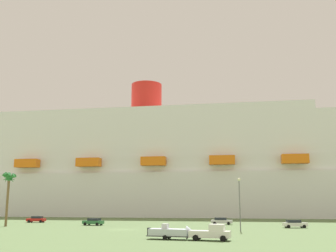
{
  "coord_description": "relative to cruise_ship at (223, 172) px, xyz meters",
  "views": [
    {
      "loc": [
        19.66,
        -76.11,
        5.36
      ],
      "look_at": [
        4.36,
        31.88,
        25.7
      ],
      "focal_mm": 42.95,
      "sensor_mm": 36.0,
      "label": 1
    }
  ],
  "objects": [
    {
      "name": "parked_car_red_hatchback",
      "position": [
        -46.15,
        -46.91,
        -14.38
      ],
      "size": [
        4.66,
        2.34,
        1.58
      ],
      "color": "red",
      "rests_on": "ground_plane"
    },
    {
      "name": "parked_car_silver_sedan",
      "position": [
        -0.19,
        -49.29,
        -14.38
      ],
      "size": [
        4.91,
        2.35,
        1.58
      ],
      "color": "silver",
      "rests_on": "ground_plane"
    },
    {
      "name": "ground_plane",
      "position": [
        -18.78,
        -38.03,
        -15.22
      ],
      "size": [
        600.0,
        600.0,
        0.0
      ],
      "primitive_type": "plane",
      "color": "#567042"
    },
    {
      "name": "cruise_ship",
      "position": [
        0.0,
        0.0,
        0.0
      ],
      "size": [
        227.45,
        39.4,
        55.51
      ],
      "color": "white",
      "rests_on": "ground_plane"
    },
    {
      "name": "parked_car_white_van",
      "position": [
        14.47,
        -58.61,
        -14.38
      ],
      "size": [
        4.93,
        2.49,
        1.58
      ],
      "color": "white",
      "rests_on": "ground_plane"
    },
    {
      "name": "palm_tree",
      "position": [
        -45.41,
        -62.53,
        -5.94
      ],
      "size": [
        3.15,
        2.92,
        11.4
      ],
      "color": "brown",
      "rests_on": "ground_plane"
    },
    {
      "name": "pickup_truck",
      "position": [
        -1.14,
        -87.1,
        -14.17
      ],
      "size": [
        5.84,
        2.94,
        2.2
      ],
      "color": "white",
      "rests_on": "ground_plane"
    },
    {
      "name": "parked_car_green_wagon",
      "position": [
        -28.28,
        -56.13,
        -14.38
      ],
      "size": [
        4.76,
        2.72,
        1.58
      ],
      "color": "#2D723F",
      "rests_on": "ground_plane"
    },
    {
      "name": "street_lamp",
      "position": [
        3.36,
        -69.59,
        -9.2
      ],
      "size": [
        0.56,
        0.56,
        9.45
      ],
      "color": "slate",
      "rests_on": "ground_plane"
    },
    {
      "name": "small_boat_on_trailer",
      "position": [
        -6.51,
        -86.28,
        -14.25
      ],
      "size": [
        7.79,
        2.89,
        2.15
      ],
      "color": "#595960",
      "rests_on": "ground_plane"
    }
  ]
}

